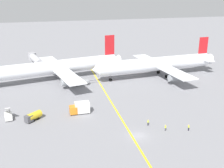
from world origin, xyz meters
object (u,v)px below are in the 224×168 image
Objects in this scene: airliner_at_gate_left at (54,68)px; gse_stair_truck_yellow at (8,115)px; ground_crew_marshaller_foreground at (189,127)px; jet_bridge at (35,59)px; pushback_tug at (81,82)px; gse_fuel_bowser_stubby at (33,116)px; airliner_being_pushed at (156,64)px; ground_crew_ramp_agent_by_cones at (148,122)px; gse_catering_truck_tall at (80,108)px; ground_crew_wing_walker_right at (165,128)px.

airliner_at_gate_left is 36.65m from gse_stair_truck_yellow.
jet_bridge reaches higher than ground_crew_marshaller_foreground.
airliner_at_gate_left reaches higher than ground_crew_marshaller_foreground.
gse_fuel_bowser_stubby is (-18.64, -26.84, 0.13)m from pushback_tug.
ground_crew_ramp_agent_by_cones is at bearing -118.67° from airliner_being_pushed.
jet_bridge is (-34.87, 76.33, 3.39)m from ground_crew_marshaller_foreground.
gse_catering_truck_tall is at bearing 3.60° from gse_fuel_bowser_stubby.
ground_crew_marshaller_foreground is at bearing -25.26° from gse_fuel_bowser_stubby.
airliner_being_pushed reaches higher than ground_crew_ramp_agent_by_cones.
ground_crew_wing_walker_right is at bearing -42.13° from gse_catering_truck_tall.
jet_bridge is at bearing 100.09° from gse_catering_truck_tall.
airliner_at_gate_left is 10.16× the size of gse_catering_truck_tall.
gse_catering_truck_tall is at bearing -6.96° from gse_stair_truck_yellow.
airliner_at_gate_left is 37.35m from gse_fuel_bowser_stubby.
gse_stair_truck_yellow reaches higher than gse_fuel_bowser_stubby.
gse_stair_truck_yellow is at bearing 153.31° from ground_crew_wing_walker_right.
pushback_tug is 1.90× the size of gse_stair_truck_yellow.
gse_stair_truck_yellow is 0.81× the size of gse_catering_truck_tall.
ground_crew_wing_walker_right is at bearing -66.54° from airliner_at_gate_left.
pushback_tug is at bearing 78.40° from gse_catering_truck_tall.
pushback_tug reaches higher than ground_crew_marshaller_foreground.
ground_crew_marshaller_foreground is (-13.39, -46.24, -4.39)m from airliner_being_pushed.
ground_crew_wing_walker_right is (18.86, -17.06, -0.84)m from gse_catering_truck_tall.
gse_catering_truck_tall is 0.34× the size of jet_bridge.
ground_crew_ramp_agent_by_cones is 0.10× the size of jet_bridge.
gse_catering_truck_tall is 58.56m from jet_bridge.
pushback_tug is 0.52× the size of jet_bridge.
gse_fuel_bowser_stubby reaches higher than ground_crew_marshaller_foreground.
gse_fuel_bowser_stubby is 2.92× the size of ground_crew_ramp_agent_by_cones.
gse_fuel_bowser_stubby is (6.62, -3.27, 0.31)m from gse_stair_truck_yellow.
ground_crew_marshaller_foreground is at bearing -16.14° from ground_crew_wing_walker_right.
airliner_being_pushed reaches higher than gse_catering_truck_tall.
airliner_at_gate_left reaches higher than ground_crew_wing_walker_right.
ground_crew_wing_walker_right is at bearing -26.69° from gse_stair_truck_yellow.
gse_stair_truck_yellow reaches higher than ground_crew_wing_walker_right.
airliner_at_gate_left is 13.47m from pushback_tug.
ground_crew_marshaller_foreground is (5.76, -1.67, 0.01)m from ground_crew_wing_walker_right.
ground_crew_ramp_agent_by_cones is at bearing 125.96° from ground_crew_wing_walker_right.
gse_stair_truck_yellow is at bearing -156.59° from airliner_being_pushed.
ground_crew_ramp_agent_by_cones is (19.64, -48.01, -4.37)m from airliner_at_gate_left.
gse_stair_truck_yellow is at bearing 153.70° from gse_fuel_bowser_stubby.
gse_stair_truck_yellow is at bearing 173.04° from gse_catering_truck_tall.
gse_stair_truck_yellow is 38.96m from ground_crew_ramp_agent_by_cones.
gse_stair_truck_yellow is 0.28× the size of jet_bridge.
gse_stair_truck_yellow is 43.41m from ground_crew_wing_walker_right.
airliner_being_pushed is 11.66× the size of gse_stair_truck_yellow.
gse_catering_truck_tall is 3.39× the size of ground_crew_wing_walker_right.
ground_crew_ramp_agent_by_cones is (-2.98, 4.11, -0.01)m from ground_crew_wing_walker_right.
airliner_being_pushed reaches higher than pushback_tug.
ground_crew_ramp_agent_by_cones is at bearing -67.75° from airliner_at_gate_left.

